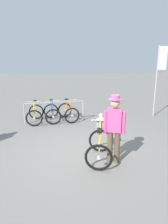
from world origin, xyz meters
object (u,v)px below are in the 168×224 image
object	(u,v)px
racked_bike_blue	(52,113)
featured_bicycle	(100,141)
racked_bike_yellow	(35,114)
banner_flag	(160,68)
racked_bike_orange	(68,112)
person_with_featured_bike	(114,127)

from	to	relation	value
racked_bike_blue	featured_bicycle	world-z (taller)	featured_bicycle
racked_bike_yellow	featured_bicycle	bearing A→B (deg)	-62.92
banner_flag	racked_bike_orange	bearing A→B (deg)	178.09
racked_bike_blue	banner_flag	xyz separation A→B (m)	(4.82, -0.09, 1.86)
racked_bike_blue	racked_bike_orange	distance (m)	0.70
racked_bike_orange	person_with_featured_bike	size ratio (longest dim) A/B	0.71
racked_bike_orange	featured_bicycle	distance (m)	3.69
racked_bike_orange	banner_flag	size ratio (longest dim) A/B	0.38
person_with_featured_bike	banner_flag	size ratio (longest dim) A/B	0.54
featured_bicycle	racked_bike_orange	bearing A→B (deg)	96.65
racked_bike_yellow	racked_bike_orange	xyz separation A→B (m)	(1.40, 0.10, 0.00)
racked_bike_blue	featured_bicycle	xyz separation A→B (m)	(1.13, -3.62, 0.12)
racked_bike_yellow	featured_bicycle	world-z (taller)	featured_bicycle
banner_flag	person_with_featured_bike	bearing A→B (deg)	-131.97
person_with_featured_bike	banner_flag	xyz separation A→B (m)	(3.42, 3.80, 1.28)
racked_bike_blue	person_with_featured_bike	bearing A→B (deg)	-70.14
featured_bicycle	person_with_featured_bike	distance (m)	0.61
featured_bicycle	person_with_featured_bike	world-z (taller)	person_with_featured_bike
racked_bike_orange	person_with_featured_bike	xyz separation A→B (m)	(0.71, -3.94, 0.58)
racked_bike_yellow	racked_bike_orange	size ratio (longest dim) A/B	0.93
person_with_featured_bike	racked_bike_blue	bearing A→B (deg)	109.86
racked_bike_blue	person_with_featured_bike	xyz separation A→B (m)	(1.41, -3.89, 0.58)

